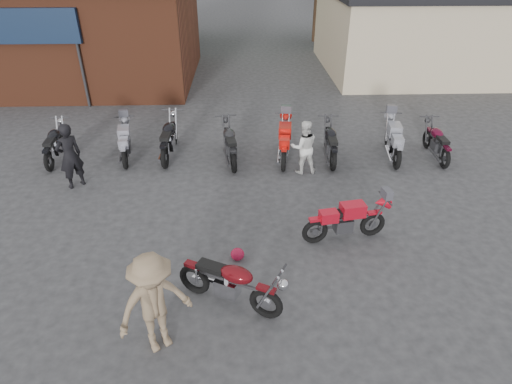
{
  "coord_description": "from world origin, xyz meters",
  "views": [
    {
      "loc": [
        -0.75,
        -6.42,
        5.67
      ],
      "look_at": [
        -0.47,
        1.61,
        0.9
      ],
      "focal_mm": 30.0,
      "sensor_mm": 36.0,
      "label": 1
    }
  ],
  "objects_px": {
    "person_dark": "(70,156)",
    "person_light": "(304,147)",
    "person_tan": "(154,304)",
    "vintage_motorcycle": "(231,281)",
    "row_bike_2": "(169,136)",
    "row_bike_5": "(331,141)",
    "row_bike_0": "(54,142)",
    "helmet": "(237,254)",
    "sportbike": "(347,219)",
    "row_bike_6": "(394,138)",
    "row_bike_1": "(125,141)",
    "row_bike_7": "(437,140)",
    "row_bike_4": "(285,140)",
    "row_bike_3": "(230,142)"
  },
  "relations": [
    {
      "from": "row_bike_1",
      "to": "row_bike_6",
      "type": "height_order",
      "value": "row_bike_6"
    },
    {
      "from": "row_bike_2",
      "to": "row_bike_1",
      "type": "bearing_deg",
      "value": 96.08
    },
    {
      "from": "vintage_motorcycle",
      "to": "row_bike_4",
      "type": "height_order",
      "value": "row_bike_4"
    },
    {
      "from": "person_dark",
      "to": "person_light",
      "type": "distance_m",
      "value": 6.14
    },
    {
      "from": "row_bike_4",
      "to": "row_bike_6",
      "type": "relative_size",
      "value": 1.02
    },
    {
      "from": "row_bike_5",
      "to": "person_tan",
      "type": "bearing_deg",
      "value": 152.68
    },
    {
      "from": "row_bike_1",
      "to": "row_bike_4",
      "type": "distance_m",
      "value": 4.71
    },
    {
      "from": "vintage_motorcycle",
      "to": "person_light",
      "type": "xyz_separation_m",
      "value": [
        1.93,
        5.03,
        0.19
      ]
    },
    {
      "from": "vintage_motorcycle",
      "to": "row_bike_5",
      "type": "xyz_separation_m",
      "value": [
        2.83,
        5.85,
        0.0
      ]
    },
    {
      "from": "helmet",
      "to": "person_tan",
      "type": "bearing_deg",
      "value": -120.42
    },
    {
      "from": "person_dark",
      "to": "person_light",
      "type": "height_order",
      "value": "person_dark"
    },
    {
      "from": "row_bike_3",
      "to": "row_bike_6",
      "type": "relative_size",
      "value": 1.0
    },
    {
      "from": "row_bike_2",
      "to": "row_bike_4",
      "type": "relative_size",
      "value": 1.03
    },
    {
      "from": "person_tan",
      "to": "row_bike_6",
      "type": "bearing_deg",
      "value": 17.35
    },
    {
      "from": "person_light",
      "to": "row_bike_0",
      "type": "relative_size",
      "value": 0.79
    },
    {
      "from": "row_bike_4",
      "to": "person_dark",
      "type": "bearing_deg",
      "value": 111.11
    },
    {
      "from": "person_tan",
      "to": "row_bike_5",
      "type": "bearing_deg",
      "value": 27.65
    },
    {
      "from": "row_bike_5",
      "to": "row_bike_2",
      "type": "bearing_deg",
      "value": 88.82
    },
    {
      "from": "helmet",
      "to": "row_bike_7",
      "type": "height_order",
      "value": "row_bike_7"
    },
    {
      "from": "row_bike_5",
      "to": "row_bike_7",
      "type": "xyz_separation_m",
      "value": [
        3.17,
        -0.0,
        -0.03
      ]
    },
    {
      "from": "row_bike_0",
      "to": "row_bike_4",
      "type": "xyz_separation_m",
      "value": [
        6.73,
        -0.16,
        0.05
      ]
    },
    {
      "from": "row_bike_3",
      "to": "row_bike_0",
      "type": "bearing_deg",
      "value": 79.38
    },
    {
      "from": "row_bike_6",
      "to": "row_bike_7",
      "type": "distance_m",
      "value": 1.28
    },
    {
      "from": "person_tan",
      "to": "row_bike_4",
      "type": "bearing_deg",
      "value": 37.09
    },
    {
      "from": "row_bike_0",
      "to": "row_bike_3",
      "type": "height_order",
      "value": "row_bike_3"
    },
    {
      "from": "row_bike_1",
      "to": "row_bike_3",
      "type": "relative_size",
      "value": 0.93
    },
    {
      "from": "row_bike_2",
      "to": "row_bike_4",
      "type": "distance_m",
      "value": 3.44
    },
    {
      "from": "row_bike_2",
      "to": "sportbike",
      "type": "bearing_deg",
      "value": -132.87
    },
    {
      "from": "row_bike_2",
      "to": "row_bike_5",
      "type": "relative_size",
      "value": 1.09
    },
    {
      "from": "row_bike_7",
      "to": "row_bike_5",
      "type": "bearing_deg",
      "value": 91.19
    },
    {
      "from": "row_bike_0",
      "to": "helmet",
      "type": "bearing_deg",
      "value": -136.9
    },
    {
      "from": "sportbike",
      "to": "row_bike_6",
      "type": "height_order",
      "value": "row_bike_6"
    },
    {
      "from": "helmet",
      "to": "row_bike_4",
      "type": "relative_size",
      "value": 0.13
    },
    {
      "from": "person_dark",
      "to": "row_bike_6",
      "type": "height_order",
      "value": "person_dark"
    },
    {
      "from": "sportbike",
      "to": "row_bike_5",
      "type": "distance_m",
      "value": 3.98
    },
    {
      "from": "row_bike_6",
      "to": "sportbike",
      "type": "bearing_deg",
      "value": 158.44
    },
    {
      "from": "row_bike_3",
      "to": "row_bike_6",
      "type": "bearing_deg",
      "value": -97.48
    },
    {
      "from": "person_light",
      "to": "row_bike_3",
      "type": "bearing_deg",
      "value": -25.88
    },
    {
      "from": "sportbike",
      "to": "row_bike_6",
      "type": "distance_m",
      "value": 4.62
    },
    {
      "from": "row_bike_4",
      "to": "row_bike_6",
      "type": "height_order",
      "value": "row_bike_4"
    },
    {
      "from": "person_tan",
      "to": "row_bike_5",
      "type": "height_order",
      "value": "person_tan"
    },
    {
      "from": "row_bike_3",
      "to": "helmet",
      "type": "bearing_deg",
      "value": 174.64
    },
    {
      "from": "row_bike_2",
      "to": "row_bike_7",
      "type": "relative_size",
      "value": 1.14
    },
    {
      "from": "helmet",
      "to": "row_bike_2",
      "type": "distance_m",
      "value": 5.39
    },
    {
      "from": "row_bike_3",
      "to": "row_bike_2",
      "type": "bearing_deg",
      "value": 70.15
    },
    {
      "from": "vintage_motorcycle",
      "to": "row_bike_3",
      "type": "distance_m",
      "value": 5.85
    },
    {
      "from": "person_tan",
      "to": "row_bike_2",
      "type": "height_order",
      "value": "person_tan"
    },
    {
      "from": "person_tan",
      "to": "vintage_motorcycle",
      "type": "bearing_deg",
      "value": 4.98
    },
    {
      "from": "person_dark",
      "to": "person_light",
      "type": "bearing_deg",
      "value": 141.91
    },
    {
      "from": "sportbike",
      "to": "person_light",
      "type": "bearing_deg",
      "value": 89.49
    }
  ]
}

